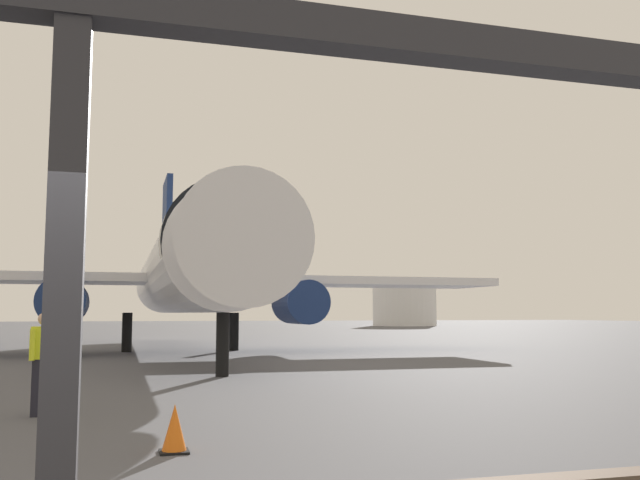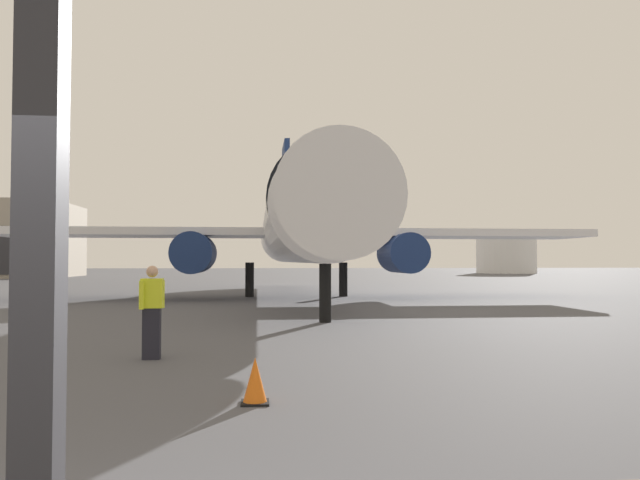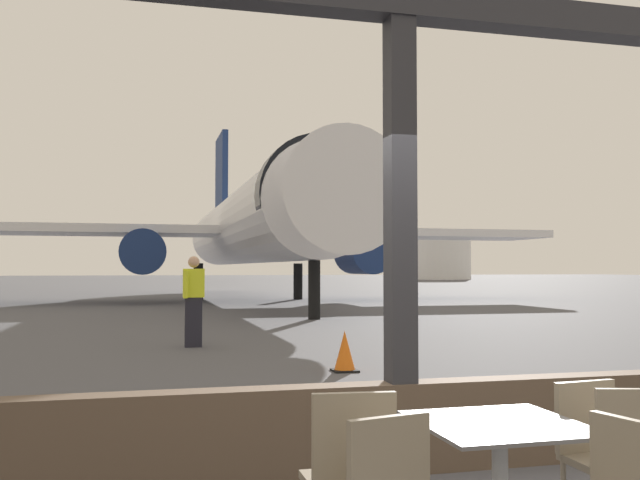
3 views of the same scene
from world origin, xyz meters
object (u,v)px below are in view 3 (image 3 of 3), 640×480
object	(u,v)px
cafe_chair_window_left	(599,446)
traffic_cone	(345,352)
ground_crew_worker	(194,300)
cafe_chair_window_right	(350,468)
fuel_storage_tank	(439,259)
airplane	(253,226)

from	to	relation	value
cafe_chair_window_left	traffic_cone	bearing A→B (deg)	86.35
ground_crew_worker	cafe_chair_window_left	bearing A→B (deg)	-81.52
cafe_chair_window_right	fuel_storage_tank	distance (m)	93.84
cafe_chair_window_right	traffic_cone	distance (m)	6.87
cafe_chair_window_right	ground_crew_worker	distance (m)	10.36
cafe_chair_window_left	traffic_cone	world-z (taller)	cafe_chair_window_left
traffic_cone	fuel_storage_tank	xyz separation A→B (m)	(36.58, 78.96, 2.54)
cafe_chair_window_left	cafe_chair_window_right	xyz separation A→B (m)	(-1.49, -0.16, 0.03)
airplane	traffic_cone	bearing A→B (deg)	-95.30
cafe_chair_window_left	airplane	world-z (taller)	airplane
cafe_chair_window_left	fuel_storage_tank	world-z (taller)	fuel_storage_tank
airplane	traffic_cone	size ratio (longest dim) A/B	52.71
cafe_chair_window_left	airplane	bearing A→B (deg)	85.07
cafe_chair_window_right	airplane	size ratio (longest dim) A/B	0.03
airplane	cafe_chair_window_left	bearing A→B (deg)	-94.93
cafe_chair_window_left	traffic_cone	xyz separation A→B (m)	(0.41, 6.44, -0.24)
traffic_cone	airplane	bearing A→B (deg)	84.70
traffic_cone	fuel_storage_tank	size ratio (longest dim) A/B	0.07
fuel_storage_tank	traffic_cone	bearing A→B (deg)	-114.85
traffic_cone	fuel_storage_tank	world-z (taller)	fuel_storage_tank
airplane	fuel_storage_tank	bearing A→B (deg)	58.75
airplane	ground_crew_worker	xyz separation A→B (m)	(-3.97, -18.30, -2.57)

